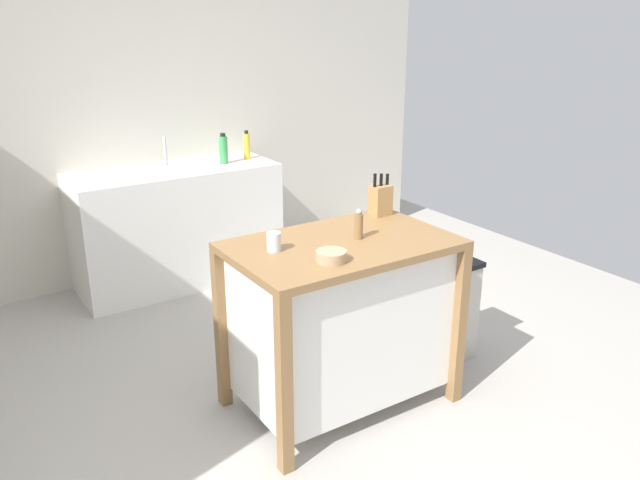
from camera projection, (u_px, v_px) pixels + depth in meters
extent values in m
plane|color=#ADA8A0|center=(320.00, 412.00, 3.43)|extent=(6.08, 6.08, 0.00)
cube|color=beige|center=(145.00, 111.00, 4.91)|extent=(5.08, 0.10, 2.60)
cube|color=olive|center=(342.00, 246.00, 3.22)|extent=(1.13, 0.71, 0.04)
cube|color=white|center=(341.00, 320.00, 3.36)|extent=(1.03, 0.61, 0.79)
cube|color=olive|center=(284.00, 388.00, 2.85)|extent=(0.06, 0.06, 0.89)
cube|color=olive|center=(459.00, 327.00, 3.40)|extent=(0.06, 0.06, 0.89)
cube|color=olive|center=(222.00, 330.00, 3.36)|extent=(0.06, 0.06, 0.89)
cube|color=olive|center=(382.00, 285.00, 3.91)|extent=(0.06, 0.06, 0.89)
cube|color=#AD7F4C|center=(380.00, 200.00, 3.62)|extent=(0.11, 0.09, 0.17)
cylinder|color=black|center=(375.00, 180.00, 3.56)|extent=(0.02, 0.02, 0.07)
cylinder|color=black|center=(381.00, 180.00, 3.58)|extent=(0.02, 0.02, 0.07)
cylinder|color=black|center=(387.00, 179.00, 3.60)|extent=(0.02, 0.02, 0.06)
cylinder|color=tan|center=(331.00, 256.00, 2.96)|extent=(0.14, 0.14, 0.05)
cylinder|color=brown|center=(331.00, 252.00, 2.95)|extent=(0.12, 0.12, 0.01)
cylinder|color=silver|center=(274.00, 242.00, 3.08)|extent=(0.07, 0.07, 0.09)
cylinder|color=olive|center=(359.00, 226.00, 3.24)|extent=(0.04, 0.04, 0.13)
sphere|color=#99999E|center=(359.00, 212.00, 3.22)|extent=(0.03, 0.03, 0.03)
cube|color=#B7B2A8|center=(444.00, 312.00, 3.89)|extent=(0.34, 0.26, 0.60)
cube|color=black|center=(447.00, 264.00, 3.78)|extent=(0.36, 0.28, 0.03)
cube|color=white|center=(178.00, 227.00, 4.95)|extent=(1.53, 0.60, 0.91)
cube|color=silver|center=(174.00, 171.00, 4.78)|extent=(0.44, 0.36, 0.03)
cylinder|color=#B7BCC1|center=(165.00, 151.00, 4.87)|extent=(0.02, 0.02, 0.22)
cylinder|color=green|center=(223.00, 150.00, 4.93)|extent=(0.07, 0.07, 0.21)
cylinder|color=black|center=(223.00, 135.00, 4.89)|extent=(0.04, 0.04, 0.02)
cylinder|color=yellow|center=(247.00, 146.00, 5.09)|extent=(0.05, 0.05, 0.20)
cylinder|color=black|center=(246.00, 132.00, 5.05)|extent=(0.03, 0.03, 0.02)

